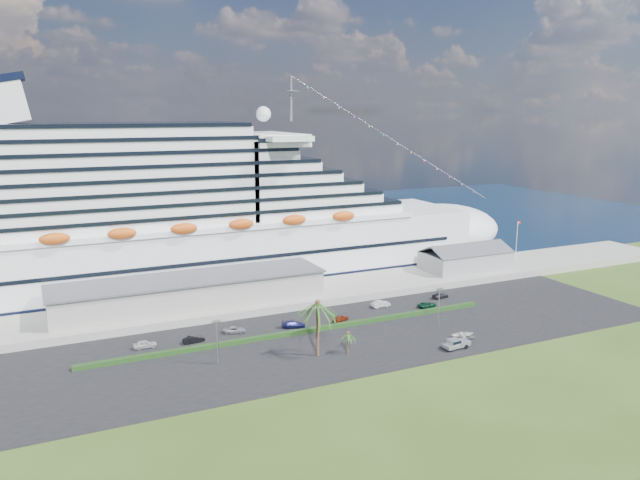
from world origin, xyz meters
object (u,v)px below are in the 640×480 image
parked_car_3 (294,324)px  pickup_truck (456,343)px  cruise_ship (180,222)px  boat_trailer (464,335)px

parked_car_3 → pickup_truck: 33.62m
cruise_ship → boat_trailer: 78.50m
parked_car_3 → pickup_truck: bearing=-115.5°
pickup_truck → boat_trailer: 5.13m
cruise_ship → pickup_truck: bearing=-61.5°
pickup_truck → boat_trailer: bearing=36.2°
parked_car_3 → pickup_truck: pickup_truck is taller
boat_trailer → parked_car_3: bearing=142.7°
pickup_truck → parked_car_3: bearing=134.3°
cruise_ship → pickup_truck: size_ratio=33.46×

